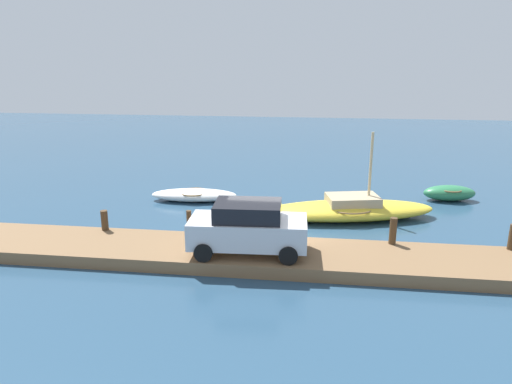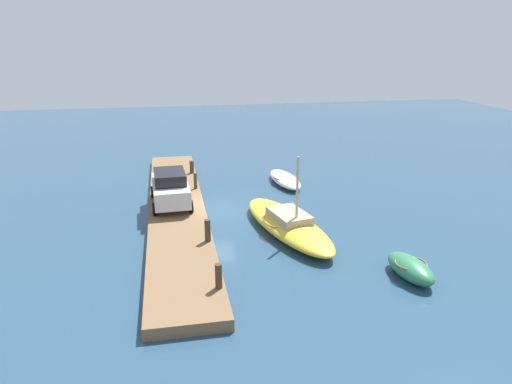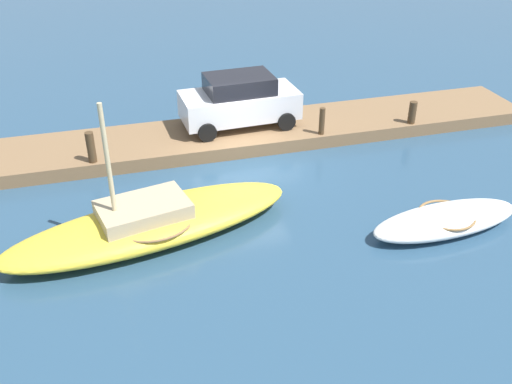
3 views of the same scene
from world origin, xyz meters
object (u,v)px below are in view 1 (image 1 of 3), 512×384
(sailboat_yellow, at_px, (349,209))
(rowboat_white, at_px, (194,195))
(mooring_post_west, at_px, (105,220))
(dinghy_green, at_px, (449,193))
(mooring_post_mid_east, at_px, (393,231))
(mooring_post_mid_west, at_px, (189,222))
(mooring_post_east, at_px, (512,237))
(parked_car, at_px, (248,227))

(sailboat_yellow, relative_size, rowboat_white, 1.82)
(mooring_post_west, bearing_deg, dinghy_green, 26.53)
(mooring_post_west, relative_size, mooring_post_mid_east, 0.80)
(mooring_post_mid_east, bearing_deg, sailboat_yellow, 108.60)
(dinghy_green, xyz_separation_m, mooring_post_mid_east, (-3.99, -7.58, 0.55))
(mooring_post_mid_west, bearing_deg, mooring_post_mid_east, 0.00)
(mooring_post_east, bearing_deg, mooring_post_west, 180.00)
(dinghy_green, distance_m, parked_car, 12.94)
(mooring_post_west, relative_size, mooring_post_east, 0.86)
(mooring_post_east, height_order, parked_car, parked_car)
(rowboat_white, height_order, mooring_post_mid_west, mooring_post_mid_west)
(mooring_post_mid_west, height_order, parked_car, parked_car)
(mooring_post_mid_west, relative_size, parked_car, 0.23)
(dinghy_green, distance_m, rowboat_white, 13.19)
(rowboat_white, height_order, mooring_post_west, mooring_post_west)
(mooring_post_west, bearing_deg, mooring_post_mid_east, 0.00)
(mooring_post_west, bearing_deg, rowboat_white, 69.99)
(mooring_post_mid_west, distance_m, parked_car, 2.98)
(rowboat_white, distance_m, mooring_post_west, 6.22)
(rowboat_white, xyz_separation_m, mooring_post_east, (13.24, -5.82, 0.62))
(sailboat_yellow, distance_m, mooring_post_east, 6.81)
(mooring_post_east, xyz_separation_m, parked_car, (-9.34, -1.49, 0.47))
(dinghy_green, relative_size, rowboat_white, 0.61)
(dinghy_green, distance_m, mooring_post_mid_east, 8.58)
(sailboat_yellow, distance_m, parked_car, 6.75)
(dinghy_green, bearing_deg, mooring_post_mid_west, -152.86)
(dinghy_green, xyz_separation_m, mooring_post_mid_west, (-11.71, -7.58, 0.53))
(parked_car, bearing_deg, dinghy_green, 41.94)
(mooring_post_mid_east, distance_m, mooring_post_east, 4.16)
(rowboat_white, distance_m, parked_car, 8.36)
(mooring_post_west, xyz_separation_m, mooring_post_mid_west, (3.48, 0.00, 0.07))
(sailboat_yellow, height_order, rowboat_white, sailboat_yellow)
(sailboat_yellow, distance_m, dinghy_green, 6.43)
(sailboat_yellow, relative_size, mooring_post_east, 8.74)
(rowboat_white, distance_m, mooring_post_east, 14.48)
(mooring_post_west, bearing_deg, sailboat_yellow, 22.01)
(mooring_post_mid_east, bearing_deg, parked_car, -163.97)
(dinghy_green, height_order, mooring_post_west, mooring_post_west)
(mooring_post_east, bearing_deg, sailboat_yellow, 144.07)
(sailboat_yellow, height_order, parked_car, sailboat_yellow)
(sailboat_yellow, height_order, mooring_post_mid_east, sailboat_yellow)
(dinghy_green, relative_size, parked_car, 0.66)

